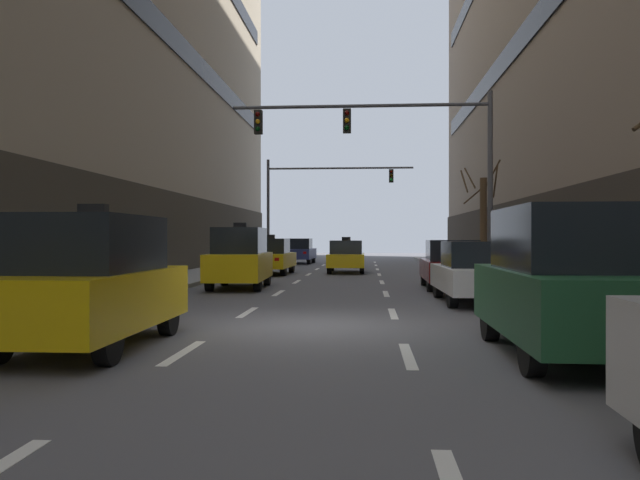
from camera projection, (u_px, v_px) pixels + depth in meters
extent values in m
plane|color=#515156|center=(312.00, 325.00, 12.06)|extent=(120.00, 120.00, 0.00)
cube|color=silver|center=(183.00, 352.00, 9.19)|extent=(0.16, 2.00, 0.01)
cube|color=silver|center=(248.00, 312.00, 14.17)|extent=(0.16, 2.00, 0.01)
cube|color=silver|center=(278.00, 293.00, 19.16)|extent=(0.16, 2.00, 0.01)
cube|color=silver|center=(297.00, 282.00, 24.15)|extent=(0.16, 2.00, 0.01)
cube|color=silver|center=(309.00, 274.00, 29.13)|extent=(0.16, 2.00, 0.01)
cube|color=silver|center=(317.00, 269.00, 34.12)|extent=(0.16, 2.00, 0.01)
cube|color=silver|center=(323.00, 265.00, 39.10)|extent=(0.16, 2.00, 0.01)
cube|color=silver|center=(328.00, 262.00, 44.09)|extent=(0.16, 2.00, 0.01)
cube|color=silver|center=(408.00, 355.00, 8.94)|extent=(0.16, 2.00, 0.01)
cube|color=silver|center=(393.00, 314.00, 13.93)|extent=(0.16, 2.00, 0.01)
cube|color=silver|center=(386.00, 294.00, 18.92)|extent=(0.16, 2.00, 0.01)
cube|color=silver|center=(382.00, 282.00, 23.90)|extent=(0.16, 2.00, 0.01)
cube|color=silver|center=(379.00, 275.00, 28.89)|extent=(0.16, 2.00, 0.01)
cube|color=silver|center=(377.00, 269.00, 33.88)|extent=(0.16, 2.00, 0.01)
cube|color=silver|center=(376.00, 265.00, 38.86)|extent=(0.16, 2.00, 0.01)
cube|color=silver|center=(375.00, 262.00, 43.85)|extent=(0.16, 2.00, 0.01)
cylinder|color=black|center=(83.00, 316.00, 10.93)|extent=(0.21, 0.63, 0.63)
cylinder|color=black|center=(168.00, 317.00, 10.83)|extent=(0.21, 0.63, 0.63)
cylinder|color=black|center=(108.00, 342.00, 8.25)|extent=(0.21, 0.63, 0.63)
cube|color=yellow|center=(93.00, 299.00, 9.59)|extent=(1.78, 4.21, 0.86)
cube|color=black|center=(93.00, 243.00, 9.59)|extent=(1.54, 2.49, 0.86)
cube|color=white|center=(109.00, 280.00, 11.69)|extent=(0.19, 0.08, 0.13)
cube|color=white|center=(173.00, 281.00, 11.60)|extent=(0.19, 0.08, 0.13)
cube|color=red|center=(70.00, 304.00, 7.49)|extent=(0.19, 0.08, 0.13)
cube|color=black|center=(93.00, 210.00, 9.59)|extent=(0.42, 0.19, 0.17)
cylinder|color=black|center=(259.00, 266.00, 30.70)|extent=(0.23, 0.67, 0.67)
cylinder|color=black|center=(292.00, 266.00, 30.55)|extent=(0.23, 0.67, 0.67)
cylinder|color=black|center=(248.00, 268.00, 27.98)|extent=(0.23, 0.67, 0.67)
cylinder|color=black|center=(283.00, 269.00, 27.83)|extent=(0.23, 0.67, 0.67)
cube|color=yellow|center=(271.00, 260.00, 29.26)|extent=(1.94, 4.48, 0.65)
cube|color=black|center=(270.00, 246.00, 29.06)|extent=(1.65, 1.95, 0.69)
cube|color=white|center=(265.00, 256.00, 31.50)|extent=(0.20, 0.08, 0.14)
cube|color=red|center=(247.00, 259.00, 27.15)|extent=(0.20, 0.08, 0.14)
cube|color=white|center=(291.00, 256.00, 31.38)|extent=(0.20, 0.08, 0.14)
cube|color=red|center=(277.00, 259.00, 27.03)|extent=(0.20, 0.08, 0.14)
cube|color=black|center=(270.00, 237.00, 29.06)|extent=(0.45, 0.21, 0.18)
cylinder|color=black|center=(224.00, 277.00, 22.32)|extent=(0.24, 0.64, 0.63)
cylinder|color=black|center=(267.00, 277.00, 22.28)|extent=(0.24, 0.64, 0.63)
cylinder|color=black|center=(209.00, 282.00, 19.75)|extent=(0.24, 0.64, 0.63)
cylinder|color=black|center=(258.00, 282.00, 19.70)|extent=(0.24, 0.64, 0.63)
cube|color=yellow|center=(240.00, 266.00, 21.01)|extent=(1.94, 4.27, 0.86)
cube|color=black|center=(240.00, 241.00, 21.01)|extent=(1.63, 2.55, 0.86)
cube|color=white|center=(232.00, 260.00, 23.09)|extent=(0.19, 0.08, 0.13)
cube|color=red|center=(209.00, 264.00, 18.97)|extent=(0.19, 0.08, 0.13)
cube|color=white|center=(265.00, 260.00, 23.05)|extent=(0.19, 0.08, 0.13)
cube|color=red|center=(249.00, 264.00, 18.93)|extent=(0.19, 0.08, 0.13)
cube|color=black|center=(240.00, 225.00, 21.01)|extent=(0.43, 0.21, 0.17)
cylinder|color=black|center=(332.00, 265.00, 32.01)|extent=(0.21, 0.63, 0.63)
cylinder|color=black|center=(362.00, 265.00, 31.91)|extent=(0.21, 0.63, 0.63)
cylinder|color=black|center=(329.00, 267.00, 29.44)|extent=(0.21, 0.63, 0.63)
cylinder|color=black|center=(362.00, 267.00, 29.34)|extent=(0.21, 0.63, 0.63)
cube|color=yellow|center=(346.00, 260.00, 30.67)|extent=(1.78, 4.21, 0.61)
cube|color=black|center=(346.00, 247.00, 30.48)|extent=(1.54, 1.82, 0.65)
cube|color=white|center=(336.00, 256.00, 32.77)|extent=(0.19, 0.08, 0.13)
cube|color=red|center=(332.00, 259.00, 28.66)|extent=(0.19, 0.08, 0.13)
cube|color=white|center=(359.00, 257.00, 32.69)|extent=(0.19, 0.08, 0.13)
cube|color=red|center=(359.00, 259.00, 28.58)|extent=(0.19, 0.08, 0.13)
cube|color=black|center=(346.00, 239.00, 30.48)|extent=(0.42, 0.19, 0.17)
cylinder|color=black|center=(290.00, 258.00, 43.08)|extent=(0.24, 0.67, 0.67)
cylinder|color=black|center=(313.00, 258.00, 42.92)|extent=(0.24, 0.67, 0.67)
cylinder|color=black|center=(284.00, 259.00, 40.37)|extent=(0.24, 0.67, 0.67)
cylinder|color=black|center=(309.00, 259.00, 40.21)|extent=(0.24, 0.67, 0.67)
cube|color=navy|center=(299.00, 254.00, 41.64)|extent=(1.97, 4.49, 0.65)
cube|color=black|center=(299.00, 244.00, 41.44)|extent=(1.66, 1.96, 0.69)
cube|color=white|center=(294.00, 251.00, 43.88)|extent=(0.20, 0.09, 0.14)
cube|color=red|center=(284.00, 253.00, 39.54)|extent=(0.20, 0.09, 0.14)
cube|color=white|center=(312.00, 251.00, 43.75)|extent=(0.20, 0.09, 0.14)
cube|color=red|center=(305.00, 253.00, 39.41)|extent=(0.20, 0.09, 0.14)
cylinder|color=black|center=(490.00, 320.00, 10.28)|extent=(0.22, 0.66, 0.66)
cylinder|color=black|center=(590.00, 322.00, 10.15)|extent=(0.22, 0.66, 0.66)
cylinder|color=black|center=(532.00, 350.00, 7.59)|extent=(0.22, 0.66, 0.66)
cube|color=#1E512D|center=(566.00, 302.00, 8.87)|extent=(1.87, 4.41, 0.90)
cube|color=black|center=(566.00, 238.00, 8.87)|extent=(1.62, 2.61, 0.90)
cube|color=white|center=(490.00, 280.00, 11.07)|extent=(0.20, 0.08, 0.14)
cube|color=red|center=(566.00, 307.00, 6.77)|extent=(0.20, 0.08, 0.14)
cube|color=white|center=(565.00, 281.00, 10.96)|extent=(0.20, 0.08, 0.14)
cylinder|color=black|center=(438.00, 286.00, 17.66)|extent=(0.23, 0.64, 0.64)
cylinder|color=black|center=(494.00, 287.00, 17.57)|extent=(0.23, 0.64, 0.64)
cylinder|color=black|center=(453.00, 295.00, 15.04)|extent=(0.23, 0.64, 0.64)
cylinder|color=black|center=(518.00, 295.00, 14.96)|extent=(0.23, 0.64, 0.64)
cube|color=white|center=(475.00, 279.00, 16.31)|extent=(1.87, 4.30, 0.62)
cube|color=black|center=(476.00, 254.00, 16.11)|extent=(1.59, 1.87, 0.66)
cube|color=white|center=(440.00, 270.00, 18.43)|extent=(0.20, 0.08, 0.14)
cube|color=red|center=(465.00, 280.00, 14.25)|extent=(0.20, 0.08, 0.14)
cube|color=white|center=(482.00, 270.00, 18.36)|extent=(0.20, 0.08, 0.14)
cube|color=red|center=(520.00, 280.00, 14.18)|extent=(0.20, 0.08, 0.14)
cylinder|color=black|center=(424.00, 276.00, 22.23)|extent=(0.23, 0.65, 0.65)
cylinder|color=black|center=(469.00, 277.00, 22.09)|extent=(0.23, 0.65, 0.65)
cylinder|color=black|center=(431.00, 282.00, 19.59)|extent=(0.23, 0.65, 0.65)
cylinder|color=black|center=(482.00, 282.00, 19.45)|extent=(0.23, 0.65, 0.65)
cube|color=maroon|center=(451.00, 270.00, 20.84)|extent=(1.89, 4.36, 0.63)
cube|color=black|center=(452.00, 250.00, 20.64)|extent=(1.61, 1.90, 0.67)
cube|color=white|center=(427.00, 264.00, 23.01)|extent=(0.20, 0.08, 0.14)
cube|color=red|center=(438.00, 269.00, 18.78)|extent=(0.20, 0.08, 0.14)
cube|color=white|center=(462.00, 264.00, 22.89)|extent=(0.20, 0.08, 0.14)
cube|color=red|center=(481.00, 269.00, 18.67)|extent=(0.20, 0.08, 0.14)
cylinder|color=#4C4C51|center=(490.00, 187.00, 21.62)|extent=(0.18, 0.18, 6.63)
cylinder|color=#4C4C51|center=(360.00, 106.00, 21.95)|extent=(8.99, 0.12, 0.12)
cube|color=black|center=(347.00, 121.00, 21.98)|extent=(0.28, 0.24, 0.84)
sphere|color=#4B0704|center=(347.00, 113.00, 21.84)|extent=(0.17, 0.17, 0.17)
sphere|color=orange|center=(347.00, 120.00, 21.84)|extent=(0.17, 0.17, 0.17)
sphere|color=#073E10|center=(347.00, 128.00, 21.84)|extent=(0.17, 0.17, 0.17)
cube|color=black|center=(258.00, 122.00, 22.22)|extent=(0.28, 0.24, 0.84)
sphere|color=#4B0704|center=(258.00, 114.00, 22.08)|extent=(0.17, 0.17, 0.17)
sphere|color=orange|center=(258.00, 121.00, 22.08)|extent=(0.17, 0.17, 0.17)
sphere|color=#073E10|center=(258.00, 129.00, 22.08)|extent=(0.17, 0.17, 0.17)
cylinder|color=#4C4C51|center=(268.00, 211.00, 40.60)|extent=(0.18, 0.18, 6.64)
cylinder|color=#4C4C51|center=(340.00, 168.00, 40.25)|extent=(9.35, 0.12, 0.12)
cube|color=black|center=(391.00, 176.00, 40.01)|extent=(0.28, 0.24, 0.84)
sphere|color=#4B0704|center=(391.00, 172.00, 39.87)|extent=(0.17, 0.17, 0.17)
sphere|color=#523505|center=(391.00, 176.00, 39.87)|extent=(0.17, 0.17, 0.17)
sphere|color=green|center=(391.00, 180.00, 39.87)|extent=(0.17, 0.17, 0.17)
cylinder|color=#4C3823|center=(483.00, 226.00, 26.91)|extent=(0.30, 0.30, 4.14)
cylinder|color=#42301E|center=(478.00, 191.00, 27.56)|extent=(1.36, 0.27, 1.15)
cylinder|color=#42301E|center=(464.00, 181.00, 26.95)|extent=(0.09, 1.67, 1.11)
cylinder|color=#42301E|center=(492.00, 175.00, 27.14)|extent=(0.62, 0.90, 1.29)
cylinder|color=#42301E|center=(470.00, 178.00, 26.83)|extent=(0.32, 1.24, 1.01)
cylinder|color=#42301E|center=(495.00, 181.00, 26.86)|extent=(0.10, 1.08, 1.38)
cylinder|color=black|center=(626.00, 293.00, 12.52)|extent=(0.13, 0.13, 0.88)
cylinder|color=black|center=(618.00, 293.00, 12.48)|extent=(0.13, 0.13, 0.88)
cube|color=gray|center=(622.00, 255.00, 12.50)|extent=(0.38, 0.29, 0.63)
sphere|color=brown|center=(622.00, 234.00, 12.50)|extent=(0.23, 0.23, 0.23)
cylinder|color=gray|center=(632.00, 254.00, 12.55)|extent=(0.09, 0.09, 0.56)
cylinder|color=gray|center=(613.00, 254.00, 12.45)|extent=(0.09, 0.09, 0.56)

